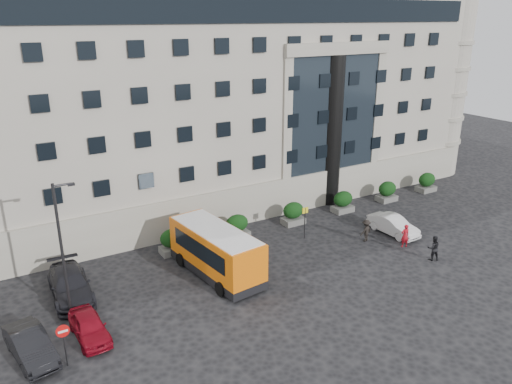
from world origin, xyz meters
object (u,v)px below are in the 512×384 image
Objects in this scene: parked_car_a at (89,327)px; parked_car_d at (20,231)px; red_truck at (37,226)px; parked_car_c at (70,285)px; hedge_e at (387,191)px; hedge_f at (427,182)px; street_lamp at (63,248)px; hedge_d at (343,201)px; pedestrian_c at (366,230)px; hedge_b at (237,226)px; no_entry_sign at (64,337)px; minibus at (216,250)px; pedestrian_b at (433,248)px; bus_stop_sign at (305,217)px; pedestrian_a at (405,236)px; hedge_c at (293,213)px; parked_car_b at (30,345)px; white_taxi at (393,225)px; hedge_a at (173,241)px.

parked_car_a is 0.87× the size of parked_car_d.
parked_car_a is at bearing -78.40° from red_truck.
parked_car_c is (0.00, 4.76, 0.14)m from parked_car_a.
hedge_e is 29.18m from parked_car_a.
hedge_f is at bearing 0.00° from hedge_e.
hedge_f is 0.23× the size of street_lamp.
pedestrian_c is (-2.42, -5.51, -0.07)m from hedge_d.
hedge_b is 1.00× the size of hedge_f.
no_entry_sign is 15.76m from red_truck.
pedestrian_b is at bearing -29.84° from minibus.
pedestrian_a is at bearing -42.12° from bus_stop_sign.
hedge_c is at bearing 0.00° from hedge_b.
hedge_e is 0.79× the size of no_entry_sign.
hedge_b is 0.23× the size of minibus.
street_lamp is at bearing -171.95° from hedge_f.
hedge_f reaches higher than pedestrian_c.
pedestrian_b is (25.47, -2.93, 0.17)m from parked_car_b.
parked_car_c is at bearing 49.84° from parked_car_b.
hedge_c is at bearing -74.06° from pedestrian_c.
white_taxi is at bearing -11.69° from minibus.
parked_car_c is 3.17× the size of pedestrian_c.
parked_car_b is at bearing -167.34° from bus_stop_sign.
pedestrian_c is (21.12, -12.39, -0.47)m from red_truck.
hedge_d is at bearing -79.85° from pedestrian_a.
hedge_b is at bearing 146.93° from bus_stop_sign.
no_entry_sign is at bearing 23.55° from pedestrian_b.
bus_stop_sign is at bearing -26.19° from pedestrian_b.
street_lamp is at bearing 35.38° from parked_car_b.
hedge_e and hedge_f have the same top height.
red_truck is (-33.94, 6.88, 0.39)m from hedge_f.
hedge_e is at bearing 0.00° from hedge_b.
street_lamp is 13.58m from parked_car_d.
white_taxi is at bearing -17.79° from red_truck.
hedge_e reaches higher than pedestrian_b.
no_entry_sign is at bearing -84.06° from red_truck.
red_truck is 1.33× the size of parked_car_a.
parked_car_b is (-1.39, 1.57, -0.93)m from no_entry_sign.
hedge_a is 20.80m from hedge_e.
parked_car_a is 2.17× the size of pedestrian_a.
parked_car_d is 2.56× the size of pedestrian_c.
hedge_f is at bearing 1.47° from parked_car_b.
hedge_e is at bearing -3.66° from red_truck.
hedge_b is 1.04× the size of pedestrian_a.
bus_stop_sign is 17.57m from parked_car_a.
parked_car_d is (-1.59, 10.53, -0.18)m from parked_car_c.
white_taxi is (-4.87, -5.59, -0.21)m from hedge_e.
pedestrian_c is at bearing -144.13° from hedge_e.
pedestrian_c is at bearing -5.55° from parked_car_b.
hedge_a is 0.34× the size of parked_car_c.
hedge_d is 24.53m from red_truck.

